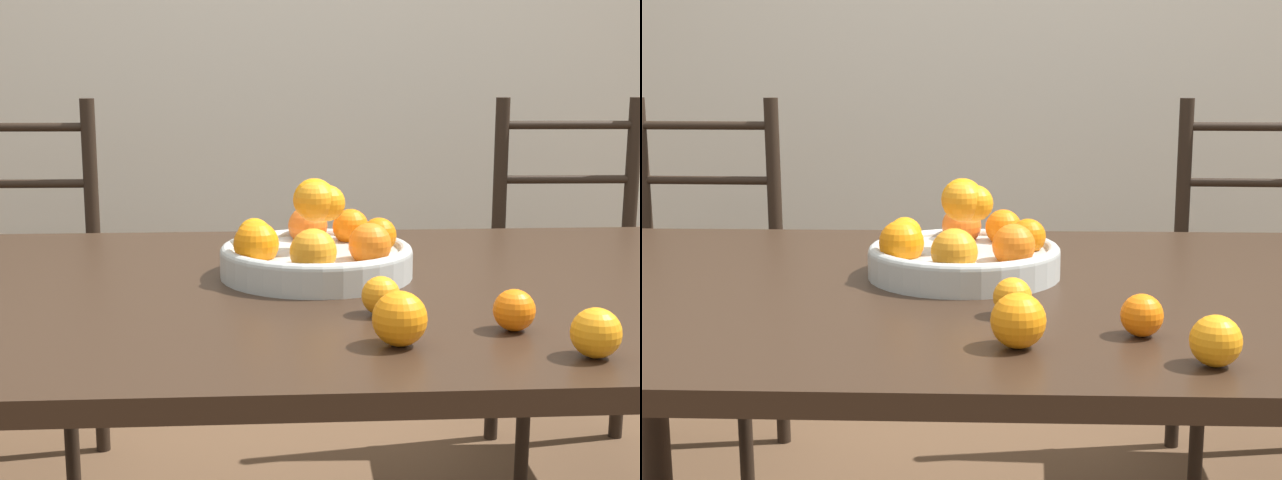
% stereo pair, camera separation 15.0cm
% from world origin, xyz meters
% --- Properties ---
extents(wall_back, '(8.00, 0.06, 2.60)m').
position_xyz_m(wall_back, '(0.00, 1.57, 1.30)').
color(wall_back, beige).
rests_on(wall_back, ground_plane).
extents(dining_table, '(1.89, 1.06, 0.72)m').
position_xyz_m(dining_table, '(0.00, 0.00, 0.65)').
color(dining_table, black).
rests_on(dining_table, ground_plane).
extents(fruit_bowl, '(0.35, 0.35, 0.18)m').
position_xyz_m(fruit_bowl, '(-0.12, 0.07, 0.77)').
color(fruit_bowl, '#B2B7B2').
rests_on(fruit_bowl, dining_table).
extents(orange_loose_0, '(0.08, 0.08, 0.08)m').
position_xyz_m(orange_loose_0, '(-0.03, -0.35, 0.76)').
color(orange_loose_0, orange).
rests_on(orange_loose_0, dining_table).
extents(orange_loose_1, '(0.07, 0.07, 0.07)m').
position_xyz_m(orange_loose_1, '(0.22, -0.42, 0.76)').
color(orange_loose_1, orange).
rests_on(orange_loose_1, dining_table).
extents(orange_loose_2, '(0.06, 0.06, 0.06)m').
position_xyz_m(orange_loose_2, '(-0.03, -0.20, 0.75)').
color(orange_loose_2, orange).
rests_on(orange_loose_2, dining_table).
extents(orange_loose_3, '(0.06, 0.06, 0.06)m').
position_xyz_m(orange_loose_3, '(0.15, -0.29, 0.75)').
color(orange_loose_3, orange).
rests_on(orange_loose_3, dining_table).
extents(chair_left, '(0.43, 0.41, 1.02)m').
position_xyz_m(chair_left, '(-0.88, 0.84, 0.48)').
color(chair_left, black).
rests_on(chair_left, ground_plane).
extents(chair_right, '(0.43, 0.42, 1.02)m').
position_xyz_m(chair_right, '(0.65, 0.84, 0.48)').
color(chair_right, black).
rests_on(chair_right, ground_plane).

